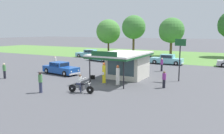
{
  "coord_description": "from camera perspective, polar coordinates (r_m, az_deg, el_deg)",
  "views": [
    {
      "loc": [
        10.91,
        -18.62,
        5.13
      ],
      "look_at": [
        -0.59,
        2.55,
        1.4
      ],
      "focal_mm": 37.26,
      "sensor_mm": 36.0,
      "label": 1
    }
  ],
  "objects": [
    {
      "name": "parked_car_back_row_far_left",
      "position": [
        40.32,
        -2.79,
        2.51
      ],
      "size": [
        5.1,
        3.02,
        1.53
      ],
      "color": "#7AC6D1",
      "rests_on": "ground"
    },
    {
      "name": "gas_pump_offside",
      "position": [
        22.0,
        1.42,
        -2.3
      ],
      "size": [
        0.44,
        0.44,
        1.96
      ],
      "color": "slate",
      "rests_on": "ground"
    },
    {
      "name": "featured_classic_sedan",
      "position": [
        28.75,
        -12.51,
        -0.37
      ],
      "size": [
        5.12,
        2.44,
        1.43
      ],
      "color": "#19479E",
      "rests_on": "ground"
    },
    {
      "name": "grass_verge_strip",
      "position": [
        50.09,
        15.8,
        2.6
      ],
      "size": [
        120.0,
        24.0,
        0.01
      ],
      "primitive_type": "cube",
      "color": "#56843D",
      "rests_on": "ground"
    },
    {
      "name": "parked_car_back_row_centre_right",
      "position": [
        37.44,
        13.29,
        1.76
      ],
      "size": [
        5.15,
        1.89,
        1.53
      ],
      "color": "#7AC6D1",
      "rests_on": "ground"
    },
    {
      "name": "gas_pump_nearside",
      "position": [
        22.7,
        -1.98,
        -1.75
      ],
      "size": [
        0.44,
        0.44,
        2.12
      ],
      "color": "slate",
      "rests_on": "ground"
    },
    {
      "name": "spare_tire_stack",
      "position": [
        25.34,
        -4.89,
        -2.5
      ],
      "size": [
        0.6,
        0.6,
        0.36
      ],
      "color": "black",
      "rests_on": "ground"
    },
    {
      "name": "parked_car_back_row_right",
      "position": [
        46.32,
        -5.69,
        3.27
      ],
      "size": [
        5.31,
        2.44,
        1.53
      ],
      "color": "#7AC6D1",
      "rests_on": "ground"
    },
    {
      "name": "motorcycle_with_rider",
      "position": [
        19.68,
        -7.71,
        -4.43
      ],
      "size": [
        2.28,
        0.73,
        1.58
      ],
      "color": "black",
      "rests_on": "ground"
    },
    {
      "name": "tree_oak_centre",
      "position": [
        57.59,
        -0.97,
        8.53
      ],
      "size": [
        5.93,
        5.93,
        8.0
      ],
      "color": "brown",
      "rests_on": "ground"
    },
    {
      "name": "tree_oak_right",
      "position": [
        49.38,
        14.19,
        8.53
      ],
      "size": [
        5.17,
        5.14,
        7.85
      ],
      "color": "brown",
      "rests_on": "ground"
    },
    {
      "name": "parked_car_back_row_far_right",
      "position": [
        41.41,
        6.12,
        2.63
      ],
      "size": [
        5.61,
        3.06,
        1.53
      ],
      "color": "black",
      "rests_on": "ground"
    },
    {
      "name": "bystander_strolling_foreground",
      "position": [
        35.12,
        -13.78,
        1.46
      ],
      "size": [
        0.34,
        0.34,
        1.52
      ],
      "color": "brown",
      "rests_on": "ground"
    },
    {
      "name": "tree_oak_distant_spare",
      "position": [
        53.41,
        5.35,
        9.68
      ],
      "size": [
        5.36,
        5.36,
        8.69
      ],
      "color": "brown",
      "rests_on": "ground"
    },
    {
      "name": "bystander_admiring_sedan",
      "position": [
        27.85,
        -24.9,
        -0.77
      ],
      "size": [
        0.34,
        0.34,
        1.7
      ],
      "color": "black",
      "rests_on": "ground"
    },
    {
      "name": "bystander_chatting_near_pumps",
      "position": [
        21.62,
        12.66,
        -2.93
      ],
      "size": [
        0.34,
        0.34,
        1.56
      ],
      "color": "black",
      "rests_on": "ground"
    },
    {
      "name": "bystander_standing_back_lot",
      "position": [
        20.35,
        -17.16,
        -3.4
      ],
      "size": [
        0.39,
        0.39,
        1.79
      ],
      "color": "#2D3351",
      "rests_on": "ground"
    },
    {
      "name": "service_station_kiosk",
      "position": [
        25.31,
        3.53,
        0.93
      ],
      "size": [
        4.51,
        7.27,
        3.33
      ],
      "color": "beige",
      "rests_on": "ground"
    },
    {
      "name": "roadside_pole_sign",
      "position": [
        24.65,
        16.34,
        3.49
      ],
      "size": [
        1.1,
        0.12,
        4.35
      ],
      "color": "black",
      "rests_on": "ground"
    },
    {
      "name": "bystander_leaning_by_kiosk",
      "position": [
        30.6,
        12.11,
        0.7
      ],
      "size": [
        0.34,
        0.34,
        1.74
      ],
      "color": "black",
      "rests_on": "ground"
    },
    {
      "name": "ground_plane",
      "position": [
        22.18,
        -1.81,
        -4.58
      ],
      "size": [
        300.0,
        300.0,
        0.0
      ],
      "primitive_type": "plane",
      "color": "#4C4C51"
    }
  ]
}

